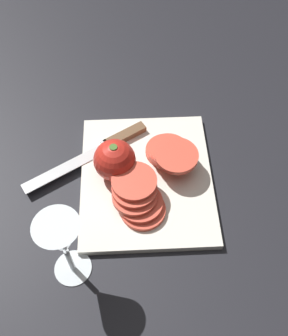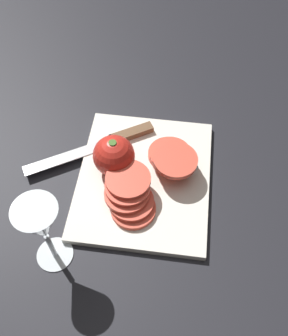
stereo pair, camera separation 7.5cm
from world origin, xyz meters
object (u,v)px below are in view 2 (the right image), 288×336
wine_glass (41,226)px  whole_tomato (114,156)px  tomato_slice_stack_far (129,194)px  knife (116,139)px  tomato_slice_stack_near (172,157)px

wine_glass → whole_tomato: bearing=157.9°
wine_glass → tomato_slice_stack_far: bearing=135.3°
knife → tomato_slice_stack_far: tomato_slice_stack_far is taller
whole_tomato → tomato_slice_stack_near: size_ratio=0.66×
whole_tomato → tomato_slice_stack_far: size_ratio=0.67×
tomato_slice_stack_far → knife: bearing=-159.9°
wine_glass → tomato_slice_stack_far: 0.18m
tomato_slice_stack_near → wine_glass: bearing=-41.4°
wine_glass → whole_tomato: size_ratio=2.00×
whole_tomato → tomato_slice_stack_near: 0.11m
tomato_slice_stack_far → wine_glass: bearing=-44.7°
whole_tomato → knife: 0.08m
wine_glass → tomato_slice_stack_far: (-0.12, 0.12, -0.08)m
tomato_slice_stack_near → tomato_slice_stack_far: bearing=-36.7°
tomato_slice_stack_near → tomato_slice_stack_far: same height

